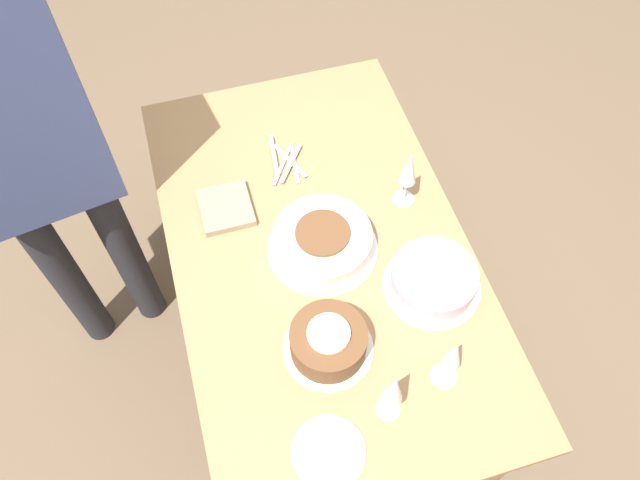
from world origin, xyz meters
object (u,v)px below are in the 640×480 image
object	(u,v)px
cake_center_white	(323,241)
person_cutting	(25,144)
wine_glass_far	(453,356)
cake_front_chocolate	(328,342)
wine_glass_near	(394,390)
wine_glass_extra	(409,170)
cake_back_decorated	(433,280)

from	to	relation	value
cake_center_white	person_cutting	distance (m)	0.86
person_cutting	wine_glass_far	bearing A→B (deg)	-52.26
cake_front_chocolate	wine_glass_near	size ratio (longest dim) A/B	1.11
person_cutting	cake_center_white	bearing A→B (deg)	-36.74
cake_center_white	cake_front_chocolate	size ratio (longest dim) A/B	1.34
wine_glass_far	wine_glass_extra	world-z (taller)	wine_glass_extra
cake_front_chocolate	cake_back_decorated	world-z (taller)	cake_front_chocolate
cake_back_decorated	wine_glass_extra	world-z (taller)	wine_glass_extra
cake_back_decorated	wine_glass_far	distance (m)	0.29
cake_front_chocolate	wine_glass_near	world-z (taller)	wine_glass_near
cake_back_decorated	wine_glass_extra	size ratio (longest dim) A/B	1.29
cake_center_white	person_cutting	size ratio (longest dim) A/B	0.19
cake_front_chocolate	person_cutting	size ratio (longest dim) A/B	0.14
cake_center_white	cake_back_decorated	bearing A→B (deg)	51.53
wine_glass_extra	person_cutting	world-z (taller)	person_cutting
wine_glass_far	person_cutting	distance (m)	1.27
cake_center_white	wine_glass_far	size ratio (longest dim) A/B	1.58
cake_front_chocolate	person_cutting	bearing A→B (deg)	-135.84
cake_front_chocolate	wine_glass_far	bearing A→B (deg)	59.27
cake_back_decorated	person_cutting	world-z (taller)	person_cutting
cake_front_chocolate	cake_back_decorated	bearing A→B (deg)	106.56
cake_center_white	wine_glass_near	distance (m)	0.53
wine_glass_near	wine_glass_far	world-z (taller)	wine_glass_near
person_cutting	cake_front_chocolate	bearing A→B (deg)	-56.02
wine_glass_extra	person_cutting	distance (m)	1.08
cake_front_chocolate	wine_glass_far	distance (m)	0.33
cake_center_white	cake_front_chocolate	world-z (taller)	cake_front_chocolate
wine_glass_extra	person_cutting	size ratio (longest dim) A/B	0.12
cake_front_chocolate	wine_glass_far	world-z (taller)	wine_glass_far
cake_front_chocolate	wine_glass_far	xyz separation A→B (m)	(0.16, 0.27, 0.09)
cake_front_chocolate	cake_back_decorated	distance (m)	0.36
cake_back_decorated	wine_glass_near	size ratio (longest dim) A/B	1.27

